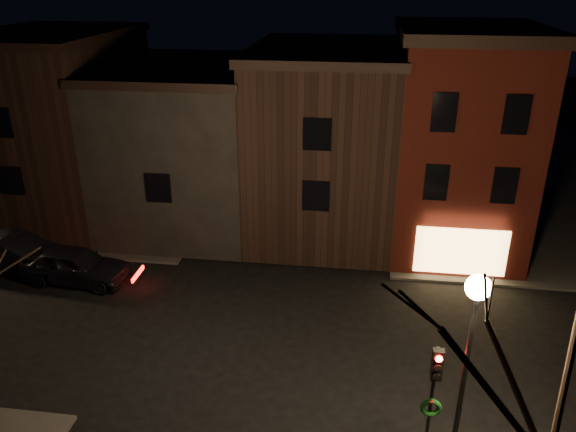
# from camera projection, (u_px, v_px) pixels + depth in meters

# --- Properties ---
(ground) EXTENTS (120.00, 120.00, 0.00)m
(ground) POSITION_uv_depth(u_px,v_px,m) (262.00, 336.00, 21.51)
(ground) COLOR black
(ground) RESTS_ON ground
(sidewalk_far_left) EXTENTS (30.00, 30.00, 0.12)m
(sidewalk_far_left) POSITION_uv_depth(u_px,v_px,m) (47.00, 155.00, 42.07)
(sidewalk_far_left) COLOR #2D2B28
(sidewalk_far_left) RESTS_ON ground
(corner_building) EXTENTS (6.50, 8.50, 10.50)m
(corner_building) POSITION_uv_depth(u_px,v_px,m) (459.00, 139.00, 26.90)
(corner_building) COLOR #4F140E
(corner_building) RESTS_ON ground
(row_building_a) EXTENTS (7.30, 10.30, 9.40)m
(row_building_a) POSITION_uv_depth(u_px,v_px,m) (325.00, 140.00, 28.87)
(row_building_a) COLOR black
(row_building_a) RESTS_ON ground
(row_building_b) EXTENTS (7.80, 10.30, 8.40)m
(row_building_b) POSITION_uv_depth(u_px,v_px,m) (190.00, 144.00, 29.97)
(row_building_b) COLOR black
(row_building_b) RESTS_ON ground
(row_building_c) EXTENTS (7.30, 10.30, 9.90)m
(row_building_c) POSITION_uv_depth(u_px,v_px,m) (60.00, 125.00, 30.56)
(row_building_c) COLOR black
(row_building_c) RESTS_ON ground
(street_lamp_near) EXTENTS (0.60, 0.60, 6.48)m
(street_lamp_near) POSITION_uv_depth(u_px,v_px,m) (472.00, 328.00, 13.21)
(street_lamp_near) COLOR black
(street_lamp_near) RESTS_ON sidewalk_near_right
(traffic_signal) EXTENTS (0.58, 0.38, 4.05)m
(traffic_signal) POSITION_uv_depth(u_px,v_px,m) (433.00, 391.00, 14.69)
(traffic_signal) COLOR black
(traffic_signal) RESTS_ON sidewalk_near_right
(bare_tree_right) EXTENTS (6.40, 6.40, 8.50)m
(bare_tree_right) POSITION_uv_depth(u_px,v_px,m) (573.00, 369.00, 10.39)
(bare_tree_right) COLOR black
(bare_tree_right) RESTS_ON sidewalk_near_right
(parked_car_a) EXTENTS (4.96, 2.24, 1.65)m
(parked_car_a) POSITION_uv_depth(u_px,v_px,m) (75.00, 265.00, 24.96)
(parked_car_a) COLOR black
(parked_car_a) RESTS_ON ground
(parked_car_b) EXTENTS (5.19, 2.13, 1.67)m
(parked_car_b) POSITION_uv_depth(u_px,v_px,m) (15.00, 253.00, 25.97)
(parked_car_b) COLOR black
(parked_car_b) RESTS_ON ground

